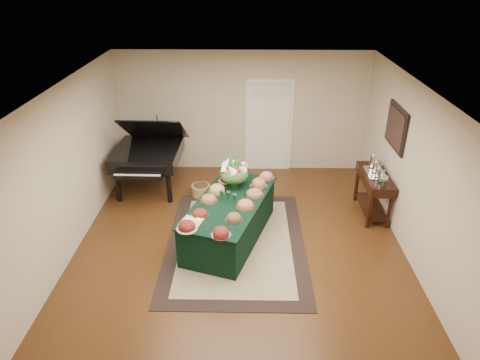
{
  "coord_description": "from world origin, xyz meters",
  "views": [
    {
      "loc": [
        0.12,
        -6.1,
        4.34
      ],
      "look_at": [
        0.0,
        0.3,
        1.05
      ],
      "focal_mm": 32.0,
      "sensor_mm": 36.0,
      "label": 1
    }
  ],
  "objects_px": {
    "buffet_table": "(230,219)",
    "grand_piano": "(148,154)",
    "mahogany_sideboard": "(374,183)",
    "floral_centerpiece": "(234,171)"
  },
  "relations": [
    {
      "from": "buffet_table",
      "to": "grand_piano",
      "type": "height_order",
      "value": "grand_piano"
    },
    {
      "from": "grand_piano",
      "to": "mahogany_sideboard",
      "type": "relative_size",
      "value": 1.39
    },
    {
      "from": "mahogany_sideboard",
      "to": "grand_piano",
      "type": "bearing_deg",
      "value": 168.38
    },
    {
      "from": "grand_piano",
      "to": "mahogany_sideboard",
      "type": "bearing_deg",
      "value": -11.62
    },
    {
      "from": "floral_centerpiece",
      "to": "grand_piano",
      "type": "relative_size",
      "value": 0.32
    },
    {
      "from": "buffet_table",
      "to": "grand_piano",
      "type": "xyz_separation_m",
      "value": [
        -1.75,
        1.78,
        0.44
      ]
    },
    {
      "from": "buffet_table",
      "to": "grand_piano",
      "type": "distance_m",
      "value": 2.54
    },
    {
      "from": "buffet_table",
      "to": "mahogany_sideboard",
      "type": "height_order",
      "value": "mahogany_sideboard"
    },
    {
      "from": "buffet_table",
      "to": "floral_centerpiece",
      "type": "distance_m",
      "value": 0.86
    },
    {
      "from": "buffet_table",
      "to": "grand_piano",
      "type": "relative_size",
      "value": 1.47
    }
  ]
}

